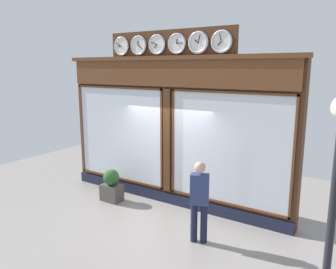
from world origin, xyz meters
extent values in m
plane|color=gray|center=(0.00, 2.80, 0.00)|extent=(14.00, 14.00, 0.00)
cube|color=#4C2B16|center=(0.00, -0.15, 1.83)|extent=(6.39, 0.30, 3.67)
cube|color=#191E33|center=(0.00, 0.02, 0.14)|extent=(6.39, 0.08, 0.28)
cube|color=brown|center=(0.00, 0.04, 3.35)|extent=(6.26, 0.08, 0.64)
cube|color=brown|center=(0.00, 0.02, 3.72)|extent=(6.52, 0.20, 0.10)
cube|color=silver|center=(-1.62, 0.01, 1.66)|extent=(2.84, 0.02, 2.53)
cube|color=brown|center=(-1.62, 0.04, 2.95)|extent=(2.94, 0.04, 0.05)
cube|color=brown|center=(-1.62, 0.04, 0.37)|extent=(2.94, 0.04, 0.05)
cube|color=brown|center=(-3.07, 0.04, 1.66)|extent=(0.05, 0.04, 2.63)
cube|color=brown|center=(-0.18, 0.04, 1.66)|extent=(0.05, 0.04, 2.63)
cube|color=silver|center=(1.62, 0.01, 1.66)|extent=(2.84, 0.02, 2.53)
cube|color=brown|center=(1.62, 0.04, 2.95)|extent=(2.94, 0.04, 0.05)
cube|color=brown|center=(1.62, 0.04, 0.37)|extent=(2.94, 0.04, 0.05)
cube|color=brown|center=(3.07, 0.04, 1.66)|extent=(0.05, 0.04, 2.63)
cube|color=brown|center=(0.18, 0.04, 1.66)|extent=(0.05, 0.04, 2.63)
cube|color=#4C2B16|center=(0.00, 0.03, 1.66)|extent=(0.20, 0.10, 2.63)
cube|color=#4C2B16|center=(0.00, -0.02, 4.03)|extent=(3.51, 0.06, 0.68)
cylinder|color=white|center=(-1.41, 0.06, 4.03)|extent=(0.40, 0.02, 0.40)
torus|color=silver|center=(-1.41, 0.06, 4.03)|extent=(0.50, 0.06, 0.50)
cube|color=black|center=(-1.38, 0.07, 4.00)|extent=(0.09, 0.01, 0.09)
cube|color=black|center=(-1.39, 0.07, 4.12)|extent=(0.05, 0.01, 0.17)
sphere|color=black|center=(-1.41, 0.08, 4.03)|extent=(0.02, 0.02, 0.02)
cylinder|color=white|center=(-0.85, 0.06, 4.03)|extent=(0.40, 0.02, 0.40)
torus|color=silver|center=(-0.85, 0.06, 4.03)|extent=(0.50, 0.07, 0.50)
cube|color=black|center=(-0.81, 0.07, 4.07)|extent=(0.10, 0.01, 0.08)
cube|color=black|center=(-0.87, 0.07, 4.12)|extent=(0.06, 0.01, 0.17)
sphere|color=black|center=(-0.85, 0.08, 4.03)|extent=(0.02, 0.02, 0.02)
cylinder|color=white|center=(-0.28, 0.06, 4.03)|extent=(0.40, 0.02, 0.40)
torus|color=silver|center=(-0.28, 0.06, 4.03)|extent=(0.48, 0.05, 0.48)
cube|color=black|center=(-0.29, 0.07, 4.09)|extent=(0.04, 0.01, 0.11)
cube|color=black|center=(-0.37, 0.07, 4.04)|extent=(0.17, 0.01, 0.03)
sphere|color=black|center=(-0.28, 0.08, 4.03)|extent=(0.02, 0.02, 0.02)
cylinder|color=white|center=(0.28, 0.06, 4.03)|extent=(0.40, 0.02, 0.40)
torus|color=silver|center=(0.28, 0.06, 4.03)|extent=(0.48, 0.05, 0.48)
cube|color=black|center=(0.32, 0.07, 3.99)|extent=(0.08, 0.01, 0.10)
cube|color=black|center=(0.36, 0.07, 4.06)|extent=(0.16, 0.01, 0.07)
sphere|color=black|center=(0.28, 0.08, 4.03)|extent=(0.02, 0.02, 0.02)
cylinder|color=white|center=(0.85, 0.06, 4.03)|extent=(0.40, 0.02, 0.40)
torus|color=silver|center=(0.85, 0.06, 4.03)|extent=(0.49, 0.05, 0.49)
cube|color=black|center=(0.85, 0.07, 4.09)|extent=(0.03, 0.01, 0.11)
cube|color=black|center=(0.78, 0.07, 3.98)|extent=(0.14, 0.01, 0.11)
sphere|color=black|center=(0.85, 0.08, 4.03)|extent=(0.02, 0.02, 0.02)
cylinder|color=white|center=(1.41, 0.06, 4.03)|extent=(0.40, 0.02, 0.40)
torus|color=silver|center=(1.41, 0.06, 4.03)|extent=(0.48, 0.05, 0.48)
cube|color=black|center=(1.47, 0.07, 4.03)|extent=(0.11, 0.01, 0.02)
cube|color=black|center=(1.49, 0.07, 4.07)|extent=(0.16, 0.01, 0.09)
sphere|color=black|center=(1.41, 0.08, 4.03)|extent=(0.02, 0.02, 0.02)
cylinder|color=#191E38|center=(-1.52, 1.37, 0.41)|extent=(0.14, 0.14, 0.82)
cylinder|color=#191E38|center=(-1.71, 1.29, 0.41)|extent=(0.14, 0.14, 0.82)
cube|color=navy|center=(-1.61, 1.33, 1.13)|extent=(0.42, 0.34, 0.62)
sphere|color=tan|center=(-1.61, 1.33, 1.58)|extent=(0.22, 0.22, 0.22)
cylinder|color=black|center=(-4.10, 2.56, 1.45)|extent=(0.10, 0.10, 2.89)
cube|color=#4C4742|center=(1.32, 0.71, 0.22)|extent=(0.56, 0.36, 0.44)
sphere|color=#285623|center=(1.32, 0.71, 0.65)|extent=(0.42, 0.42, 0.42)
camera|label=1|loc=(-4.48, 6.87, 3.49)|focal=35.48mm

